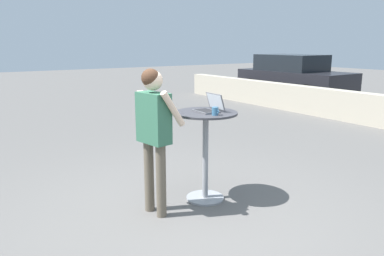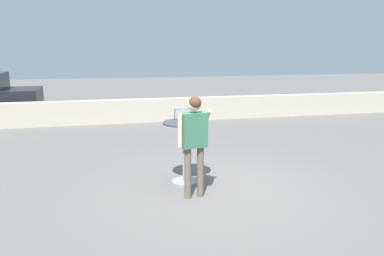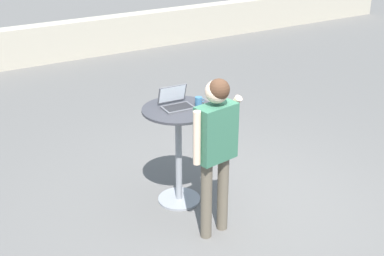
% 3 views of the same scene
% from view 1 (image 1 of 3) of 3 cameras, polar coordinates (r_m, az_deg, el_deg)
% --- Properties ---
extents(ground_plane, '(50.00, 50.00, 0.00)m').
position_cam_1_polar(ground_plane, '(4.23, -0.40, -13.55)').
color(ground_plane, '#5B5956').
extents(cafe_table, '(0.75, 0.75, 1.09)m').
position_cam_1_polar(cafe_table, '(4.47, 2.07, -2.06)').
color(cafe_table, gray).
rests_on(cafe_table, ground_plane).
extents(laptop, '(0.32, 0.29, 0.21)m').
position_cam_1_polar(laptop, '(4.41, 2.66, 3.12)').
color(laptop, '#515156').
rests_on(laptop, cafe_table).
extents(coffee_mug, '(0.11, 0.07, 0.09)m').
position_cam_1_polar(coffee_mug, '(4.19, 3.55, 2.58)').
color(coffee_mug, '#336084').
rests_on(coffee_mug, cafe_table).
extents(standing_person, '(0.54, 0.40, 1.63)m').
position_cam_1_polar(standing_person, '(4.04, -5.87, 0.52)').
color(standing_person, brown).
rests_on(standing_person, ground_plane).
extents(parked_car_near_street, '(4.14, 2.04, 1.50)m').
position_cam_1_polar(parked_car_near_street, '(14.18, 15.22, 7.76)').
color(parked_car_near_street, black).
rests_on(parked_car_near_street, ground_plane).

